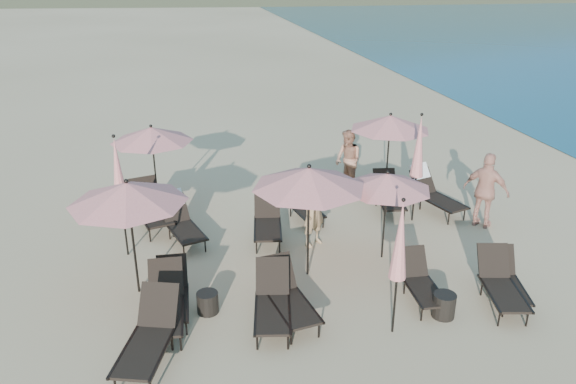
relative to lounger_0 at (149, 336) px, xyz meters
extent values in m
plane|color=#D6BA8C|center=(3.83, 0.60, -0.48)|extent=(800.00, 800.00, 0.00)
cube|color=black|center=(-0.09, -0.29, -0.10)|extent=(1.03, 1.44, 0.05)
cube|color=black|center=(0.17, 0.54, 0.21)|extent=(0.79, 0.67, 0.67)
cylinder|color=black|center=(-0.52, -0.71, -0.30)|extent=(0.04, 0.04, 0.37)
cylinder|color=black|center=(-0.18, 0.34, -0.30)|extent=(0.04, 0.04, 0.37)
cylinder|color=black|center=(0.35, 0.17, -0.30)|extent=(0.04, 0.04, 0.37)
cube|color=black|center=(-0.38, -0.14, -0.09)|extent=(0.49, 1.40, 0.04)
cube|color=black|center=(0.23, -0.33, -0.09)|extent=(0.49, 1.40, 0.04)
cube|color=black|center=(0.39, 1.03, -0.15)|extent=(0.63, 1.16, 0.05)
cube|color=black|center=(0.42, 1.79, 0.13)|extent=(0.60, 0.45, 0.58)
cylinder|color=black|center=(0.12, 0.57, -0.32)|extent=(0.03, 0.03, 0.32)
cylinder|color=black|center=(0.16, 1.54, -0.32)|extent=(0.03, 0.03, 0.32)
cylinder|color=black|center=(0.61, 0.55, -0.32)|extent=(0.03, 0.03, 0.32)
cylinder|color=black|center=(0.65, 1.52, -0.32)|extent=(0.03, 0.03, 0.32)
cube|color=black|center=(0.10, 1.09, -0.14)|extent=(0.09, 1.28, 0.04)
cube|color=black|center=(0.67, 1.07, -0.14)|extent=(0.09, 1.28, 0.04)
cube|color=black|center=(2.13, 0.34, -0.13)|extent=(0.84, 1.31, 0.05)
cube|color=black|center=(2.28, 1.14, 0.17)|extent=(0.70, 0.57, 0.63)
cylinder|color=black|center=(1.78, -0.12, -0.31)|extent=(0.04, 0.04, 0.35)
cylinder|color=black|center=(1.97, 0.91, -0.31)|extent=(0.04, 0.04, 0.35)
cylinder|color=black|center=(2.30, -0.21, -0.31)|extent=(0.04, 0.04, 0.35)
cylinder|color=black|center=(2.49, 0.82, -0.31)|extent=(0.04, 0.04, 0.35)
cube|color=black|center=(1.84, 0.44, -0.12)|extent=(0.29, 1.36, 0.04)
cube|color=black|center=(2.44, 0.33, -0.12)|extent=(0.29, 1.36, 0.04)
cube|color=black|center=(2.55, 0.44, -0.13)|extent=(0.83, 1.31, 0.05)
cube|color=black|center=(2.41, 1.25, 0.17)|extent=(0.70, 0.56, 0.63)
cylinder|color=black|center=(2.38, -0.10, -0.31)|extent=(0.04, 0.04, 0.34)
cylinder|color=black|center=(2.20, 0.93, -0.31)|extent=(0.04, 0.04, 0.34)
cylinder|color=black|center=(2.90, -0.01, -0.31)|extent=(0.04, 0.04, 0.34)
cylinder|color=black|center=(2.72, 1.02, -0.31)|extent=(0.04, 0.04, 0.34)
cube|color=black|center=(2.24, 0.44, -0.12)|extent=(0.28, 1.35, 0.04)
cube|color=black|center=(2.84, 0.55, -0.12)|extent=(0.28, 1.35, 0.04)
cube|color=black|center=(5.15, 0.51, -0.17)|extent=(0.61, 1.10, 0.04)
cube|color=black|center=(5.18, 1.23, 0.10)|extent=(0.58, 0.43, 0.55)
cylinder|color=black|center=(4.89, 0.08, -0.33)|extent=(0.03, 0.03, 0.30)
cylinder|color=black|center=(4.94, 1.00, -0.33)|extent=(0.03, 0.03, 0.30)
cylinder|color=black|center=(5.35, 0.05, -0.33)|extent=(0.03, 0.03, 0.30)
cylinder|color=black|center=(5.40, 0.97, -0.33)|extent=(0.03, 0.03, 0.30)
cube|color=black|center=(4.88, 0.57, -0.16)|extent=(0.10, 1.21, 0.04)
cube|color=black|center=(5.42, 0.54, -0.16)|extent=(0.10, 1.21, 0.04)
cube|color=black|center=(6.55, 0.06, -0.14)|extent=(0.85, 1.29, 0.05)
cube|color=black|center=(6.72, 0.83, 0.15)|extent=(0.69, 0.57, 0.61)
cylinder|color=black|center=(6.20, -0.37, -0.31)|extent=(0.04, 0.04, 0.34)
cylinder|color=black|center=(6.42, 0.62, -0.31)|extent=(0.04, 0.04, 0.34)
cylinder|color=black|center=(6.70, -0.48, -0.31)|extent=(0.04, 0.04, 0.34)
cylinder|color=black|center=(6.92, 0.51, -0.31)|extent=(0.04, 0.04, 0.34)
cube|color=black|center=(6.28, 0.17, -0.13)|extent=(0.32, 1.31, 0.04)
cube|color=black|center=(6.85, 0.04, -0.13)|extent=(0.32, 1.31, 0.04)
cube|color=black|center=(0.06, 4.96, -0.10)|extent=(1.00, 1.45, 0.05)
cube|color=black|center=(-0.18, 5.81, 0.23)|extent=(0.79, 0.66, 0.68)
cylinder|color=black|center=(-0.08, 4.35, -0.29)|extent=(0.04, 0.04, 0.37)
cylinder|color=black|center=(-0.37, 5.44, -0.29)|extent=(0.04, 0.04, 0.37)
cylinder|color=black|center=(0.48, 4.50, -0.29)|extent=(0.04, 0.04, 0.37)
cylinder|color=black|center=(0.18, 5.59, -0.29)|extent=(0.04, 0.04, 0.37)
cube|color=black|center=(-0.28, 4.92, -0.09)|extent=(0.43, 1.44, 0.04)
cube|color=black|center=(0.36, 5.10, -0.09)|extent=(0.43, 1.44, 0.04)
cube|color=black|center=(0.78, 3.97, -0.14)|extent=(0.93, 1.31, 0.05)
cube|color=black|center=(0.55, 4.73, 0.15)|extent=(0.71, 0.61, 0.61)
cylinder|color=black|center=(0.68, 3.43, -0.31)|extent=(0.04, 0.04, 0.33)
cylinder|color=black|center=(0.38, 4.39, -0.31)|extent=(0.04, 0.04, 0.33)
cylinder|color=black|center=(1.17, 3.58, -0.31)|extent=(0.04, 0.04, 0.33)
cylinder|color=black|center=(0.87, 4.54, -0.31)|extent=(0.04, 0.04, 0.33)
cube|color=black|center=(0.48, 3.93, -0.13)|extent=(0.43, 1.28, 0.04)
cube|color=black|center=(1.05, 4.10, -0.13)|extent=(0.43, 1.28, 0.04)
cube|color=white|center=(0.50, 4.87, 0.39)|extent=(0.59, 0.42, 0.37)
cube|color=black|center=(2.64, 3.71, -0.13)|extent=(0.81, 1.30, 0.05)
cube|color=black|center=(2.78, 4.51, 0.17)|extent=(0.69, 0.55, 0.62)
cylinder|color=black|center=(2.30, 3.26, -0.31)|extent=(0.04, 0.04, 0.34)
cylinder|color=black|center=(2.47, 4.28, -0.31)|extent=(0.04, 0.04, 0.34)
cylinder|color=black|center=(2.82, 3.17, -0.31)|extent=(0.04, 0.04, 0.34)
cylinder|color=black|center=(2.99, 4.20, -0.31)|extent=(0.04, 0.04, 0.34)
cube|color=black|center=(2.35, 3.81, -0.12)|extent=(0.26, 1.35, 0.04)
cube|color=black|center=(2.95, 3.71, -0.12)|extent=(0.26, 1.35, 0.04)
cube|color=black|center=(3.81, 4.62, -0.16)|extent=(0.77, 1.18, 0.05)
cube|color=black|center=(3.67, 5.34, 0.11)|extent=(0.64, 0.52, 0.56)
cylinder|color=black|center=(3.67, 4.13, -0.33)|extent=(0.03, 0.03, 0.31)
cylinder|color=black|center=(3.48, 5.05, -0.33)|extent=(0.03, 0.03, 0.31)
cylinder|color=black|center=(4.13, 4.22, -0.33)|extent=(0.03, 0.03, 0.31)
cylinder|color=black|center=(3.95, 5.14, -0.33)|extent=(0.03, 0.03, 0.31)
cube|color=black|center=(3.53, 4.61, -0.15)|extent=(0.28, 1.21, 0.04)
cube|color=black|center=(4.07, 4.72, -0.15)|extent=(0.28, 1.21, 0.04)
cube|color=white|center=(3.64, 5.47, 0.32)|extent=(0.53, 0.35, 0.34)
cube|color=black|center=(6.08, 4.68, -0.14)|extent=(0.77, 1.24, 0.05)
cube|color=black|center=(6.19, 5.45, 0.15)|extent=(0.66, 0.53, 0.60)
cylinder|color=black|center=(5.76, 4.23, -0.32)|extent=(0.04, 0.04, 0.33)
cylinder|color=black|center=(5.90, 5.23, -0.32)|extent=(0.04, 0.04, 0.33)
cylinder|color=black|center=(6.26, 4.16, -0.32)|extent=(0.04, 0.04, 0.33)
cylinder|color=black|center=(6.41, 5.15, -0.32)|extent=(0.04, 0.04, 0.33)
cube|color=black|center=(5.80, 4.77, -0.13)|extent=(0.23, 1.30, 0.04)
cube|color=black|center=(6.37, 4.68, -0.13)|extent=(0.23, 1.30, 0.04)
cube|color=black|center=(7.39, 4.31, -0.12)|extent=(0.96, 1.37, 0.05)
cube|color=black|center=(7.15, 5.11, 0.18)|extent=(0.75, 0.63, 0.64)
cylinder|color=black|center=(7.28, 3.74, -0.31)|extent=(0.04, 0.04, 0.35)
cylinder|color=black|center=(6.98, 4.76, -0.31)|extent=(0.04, 0.04, 0.35)
cylinder|color=black|center=(7.79, 3.89, -0.31)|extent=(0.04, 0.04, 0.35)
cylinder|color=black|center=(7.49, 4.91, -0.31)|extent=(0.04, 0.04, 0.35)
cube|color=black|center=(7.08, 4.27, -0.11)|extent=(0.44, 1.34, 0.04)
cube|color=black|center=(7.67, 4.45, -0.11)|extent=(0.44, 1.34, 0.04)
cube|color=white|center=(7.11, 5.25, 0.43)|extent=(0.62, 0.44, 0.38)
cube|color=black|center=(0.26, 0.66, -0.12)|extent=(0.71, 1.27, 0.05)
cube|color=black|center=(0.30, 1.49, 0.19)|extent=(0.67, 0.50, 0.64)
cylinder|color=black|center=(-0.04, 0.16, -0.31)|extent=(0.04, 0.04, 0.35)
cylinder|color=black|center=(0.02, 1.22, -0.31)|extent=(0.04, 0.04, 0.35)
cylinder|color=black|center=(0.50, 0.13, -0.31)|extent=(0.04, 0.04, 0.35)
cylinder|color=black|center=(0.55, 1.19, -0.31)|extent=(0.04, 0.04, 0.35)
cube|color=black|center=(-0.05, 0.73, -0.11)|extent=(0.11, 1.40, 0.04)
cube|color=black|center=(0.57, 0.70, -0.11)|extent=(0.11, 1.40, 0.04)
cube|color=black|center=(6.77, 0.24, -0.17)|extent=(0.81, 1.18, 0.04)
cube|color=black|center=(6.96, 0.94, 0.10)|extent=(0.64, 0.53, 0.55)
cylinder|color=black|center=(6.44, -0.13, -0.33)|extent=(0.03, 0.03, 0.30)
cylinder|color=black|center=(6.67, 0.76, -0.33)|extent=(0.03, 0.03, 0.30)
cylinder|color=black|center=(6.89, -0.25, -0.33)|extent=(0.03, 0.03, 0.30)
cylinder|color=black|center=(7.12, 0.64, -0.33)|extent=(0.03, 0.03, 0.30)
cube|color=black|center=(6.53, 0.35, -0.16)|extent=(0.34, 1.18, 0.04)
cube|color=black|center=(7.05, 0.22, -0.16)|extent=(0.34, 1.18, 0.04)
cylinder|color=black|center=(-0.27, 2.19, 0.65)|extent=(0.05, 0.05, 2.27)
cone|color=#DE847E|center=(-0.27, 2.19, 1.68)|extent=(2.27, 2.27, 0.41)
sphere|color=black|center=(-0.27, 2.19, 1.91)|extent=(0.09, 0.09, 0.09)
cylinder|color=black|center=(3.22, 2.14, 0.68)|extent=(0.05, 0.05, 2.31)
cone|color=#DE847E|center=(3.22, 2.14, 1.72)|extent=(2.31, 2.31, 0.42)
sphere|color=black|center=(3.22, 2.14, 1.97)|extent=(0.09, 0.09, 0.09)
cylinder|color=black|center=(5.04, 2.51, 0.48)|extent=(0.04, 0.04, 1.93)
cone|color=#DE847E|center=(5.04, 2.51, 1.36)|extent=(1.93, 1.93, 0.35)
sphere|color=black|center=(5.04, 2.51, 1.56)|extent=(0.07, 0.07, 0.07)
cylinder|color=black|center=(0.11, 6.44, 0.58)|extent=(0.04, 0.04, 2.13)
cone|color=#DE847E|center=(0.11, 6.44, 1.55)|extent=(2.13, 2.13, 0.39)
sphere|color=black|center=(0.11, 6.44, 1.77)|extent=(0.08, 0.08, 0.08)
cylinder|color=black|center=(6.45, 5.97, 0.62)|extent=(0.05, 0.05, 2.21)
cone|color=#DE847E|center=(6.45, 5.97, 1.63)|extent=(2.21, 2.21, 0.40)
sphere|color=black|center=(6.45, 5.97, 1.86)|extent=(0.08, 0.08, 0.08)
cylinder|color=black|center=(4.24, -0.12, 0.08)|extent=(0.04, 0.04, 1.13)
cone|color=#DE847E|center=(4.24, -0.12, 1.36)|extent=(0.31, 0.31, 1.43)
sphere|color=black|center=(4.24, -0.12, 2.11)|extent=(0.07, 0.07, 0.07)
cylinder|color=black|center=(6.50, 4.17, 0.13)|extent=(0.04, 0.04, 1.21)
cone|color=#DE847E|center=(6.50, 4.17, 1.50)|extent=(0.33, 0.33, 1.54)
sphere|color=black|center=(6.50, 4.17, 2.31)|extent=(0.08, 0.08, 0.08)
cylinder|color=black|center=(-0.57, 3.82, 0.13)|extent=(0.04, 0.04, 1.22)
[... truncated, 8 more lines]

